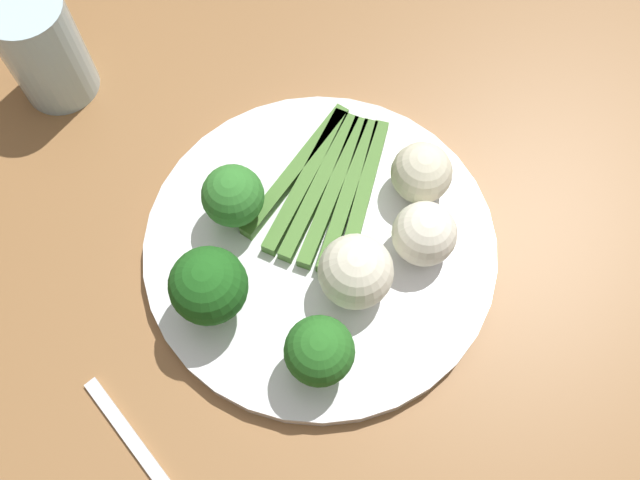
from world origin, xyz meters
TOP-DOWN VIEW (x-y plane):
  - ground_plane at (0.00, 0.00)m, footprint 6.00×6.00m
  - dining_table at (0.00, 0.00)m, footprint 1.15×0.85m
  - plate at (-0.06, 0.06)m, footprint 0.29×0.29m
  - asparagus_bundle at (-0.10, 0.04)m, footprint 0.16×0.10m
  - broccoli_front_left at (-0.04, -0.01)m, footprint 0.05×0.05m
  - broccoli_back at (0.03, 0.02)m, footprint 0.06×0.06m
  - broccoli_right at (0.03, 0.11)m, footprint 0.05×0.05m
  - cauliflower_front at (-0.10, 0.13)m, footprint 0.05×0.05m
  - cauliflower_near_center at (-0.15, 0.10)m, footprint 0.05×0.05m
  - cauliflower_outer_edge at (-0.04, 0.10)m, footprint 0.06×0.06m
  - fork at (0.16, 0.05)m, footprint 0.06×0.16m
  - water_glass at (-0.07, -0.24)m, footprint 0.07×0.07m

SIDE VIEW (x-z plane):
  - ground_plane at x=0.00m, z-range -0.02..0.00m
  - dining_table at x=0.00m, z-range 0.25..0.97m
  - fork at x=0.16m, z-range 0.72..0.73m
  - plate at x=-0.06m, z-range 0.72..0.74m
  - asparagus_bundle at x=-0.10m, z-range 0.74..0.75m
  - cauliflower_near_center at x=-0.15m, z-range 0.74..0.79m
  - cauliflower_front at x=-0.10m, z-range 0.74..0.79m
  - cauliflower_outer_edge at x=-0.04m, z-range 0.74..0.80m
  - broccoli_front_left at x=-0.04m, z-range 0.74..0.80m
  - broccoli_right at x=0.03m, z-range 0.74..0.81m
  - water_glass at x=-0.07m, z-range 0.72..0.83m
  - broccoli_back at x=0.03m, z-range 0.74..0.82m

